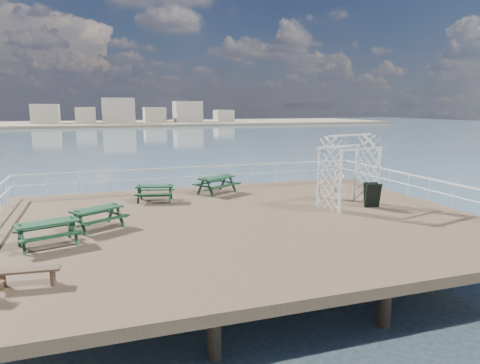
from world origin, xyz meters
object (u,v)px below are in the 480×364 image
at_px(picnic_table_c, 217,181).
at_px(trellis_arbor, 349,175).
at_px(picnic_table_d, 47,228).
at_px(picnic_table_a, 97,214).
at_px(flat_bench_near, 27,273).
at_px(picnic_table_b, 155,190).
at_px(person, 338,181).

distance_m(picnic_table_c, trellis_arbor, 6.39).
height_order(picnic_table_d, trellis_arbor, trellis_arbor).
distance_m(picnic_table_a, picnic_table_d, 2.05).
bearing_deg(picnic_table_d, trellis_arbor, -9.16).
height_order(picnic_table_a, flat_bench_near, picnic_table_a).
distance_m(picnic_table_c, picnic_table_d, 9.28).
bearing_deg(trellis_arbor, picnic_table_c, 121.42).
distance_m(picnic_table_b, picnic_table_c, 3.21).
relative_size(picnic_table_a, trellis_arbor, 0.72).
xyz_separation_m(picnic_table_b, picnic_table_d, (-3.92, -5.27, 0.03)).
bearing_deg(person, flat_bench_near, -160.53).
bearing_deg(person, picnic_table_b, 157.24).
bearing_deg(picnic_table_d, flat_bench_near, -110.02).
height_order(flat_bench_near, person, person).
height_order(picnic_table_a, person, person).
relative_size(trellis_arbor, person, 1.87).
height_order(picnic_table_c, picnic_table_d, picnic_table_c).
xyz_separation_m(picnic_table_b, person, (8.03, -2.20, 0.30)).
height_order(picnic_table_d, flat_bench_near, picnic_table_d).
xyz_separation_m(picnic_table_a, picnic_table_c, (5.57, 4.63, 0.05)).
xyz_separation_m(picnic_table_c, picnic_table_d, (-7.02, -6.08, -0.04)).
bearing_deg(picnic_table_d, picnic_table_c, 23.63).
bearing_deg(flat_bench_near, picnic_table_d, 92.21).
relative_size(picnic_table_b, trellis_arbor, 0.63).
relative_size(picnic_table_c, picnic_table_d, 1.14).
bearing_deg(person, picnic_table_d, -173.05).
bearing_deg(picnic_table_b, person, -0.86).
bearing_deg(picnic_table_d, picnic_table_a, 27.85).
relative_size(picnic_table_c, trellis_arbor, 0.78).
height_order(picnic_table_b, picnic_table_d, picnic_table_d).
xyz_separation_m(picnic_table_c, person, (4.93, -3.01, 0.23)).
height_order(picnic_table_c, flat_bench_near, picnic_table_c).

